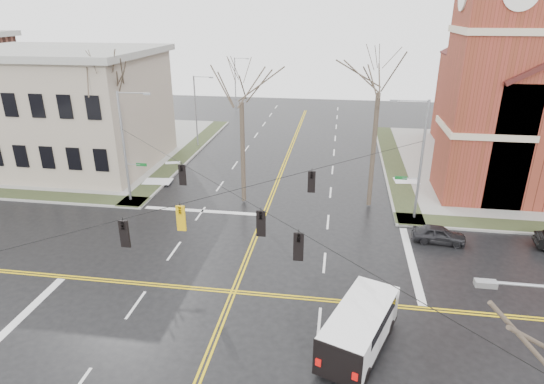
# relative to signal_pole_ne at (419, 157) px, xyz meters

# --- Properties ---
(ground) EXTENTS (120.00, 120.00, 0.00)m
(ground) POSITION_rel_signal_pole_ne_xyz_m (-11.32, -11.50, -4.95)
(ground) COLOR black
(ground) RESTS_ON ground
(sidewalks) EXTENTS (80.00, 80.00, 0.17)m
(sidewalks) POSITION_rel_signal_pole_ne_xyz_m (-11.32, -11.50, -4.87)
(sidewalks) COLOR gray
(sidewalks) RESTS_ON ground
(road_markings) EXTENTS (100.00, 100.00, 0.01)m
(road_markings) POSITION_rel_signal_pole_ne_xyz_m (-11.32, -11.50, -4.94)
(road_markings) COLOR gold
(road_markings) RESTS_ON ground
(civic_building_a) EXTENTS (18.00, 14.00, 11.00)m
(civic_building_a) POSITION_rel_signal_pole_ne_xyz_m (-33.32, 8.50, 0.55)
(civic_building_a) COLOR gray
(civic_building_a) RESTS_ON ground
(signal_pole_ne) EXTENTS (2.75, 0.22, 9.00)m
(signal_pole_ne) POSITION_rel_signal_pole_ne_xyz_m (0.00, 0.00, 0.00)
(signal_pole_ne) COLOR gray
(signal_pole_ne) RESTS_ON ground
(signal_pole_nw) EXTENTS (2.75, 0.22, 9.00)m
(signal_pole_nw) POSITION_rel_signal_pole_ne_xyz_m (-22.64, 0.00, 0.00)
(signal_pole_nw) COLOR gray
(signal_pole_nw) RESTS_ON ground
(span_wires) EXTENTS (23.02, 23.02, 0.03)m
(span_wires) POSITION_rel_signal_pole_ne_xyz_m (-11.32, -11.50, 1.25)
(span_wires) COLOR black
(span_wires) RESTS_ON ground
(traffic_signals) EXTENTS (8.21, 8.26, 1.30)m
(traffic_signals) POSITION_rel_signal_pole_ne_xyz_m (-11.32, -12.17, 0.50)
(traffic_signals) COLOR black
(traffic_signals) RESTS_ON ground
(streetlight_north_a) EXTENTS (2.30, 0.20, 8.00)m
(streetlight_north_a) POSITION_rel_signal_pole_ne_xyz_m (-21.97, 16.50, -0.48)
(streetlight_north_a) COLOR gray
(streetlight_north_a) RESTS_ON ground
(streetlight_north_b) EXTENTS (2.30, 0.20, 8.00)m
(streetlight_north_b) POSITION_rel_signal_pole_ne_xyz_m (-21.97, 36.50, -0.48)
(streetlight_north_b) COLOR gray
(streetlight_north_b) RESTS_ON ground
(cargo_van) EXTENTS (4.05, 6.03, 2.15)m
(cargo_van) POSITION_rel_signal_pole_ne_xyz_m (-4.33, -14.92, -3.68)
(cargo_van) COLOR white
(cargo_van) RESTS_ON ground
(parked_car_a) EXTENTS (3.69, 1.79, 1.21)m
(parked_car_a) POSITION_rel_signal_pole_ne_xyz_m (1.31, -3.57, -4.34)
(parked_car_a) COLOR black
(parked_car_a) RESTS_ON ground
(tree_nw_far) EXTENTS (4.00, 4.00, 12.70)m
(tree_nw_far) POSITION_rel_signal_pole_ne_xyz_m (-24.71, 2.01, 4.23)
(tree_nw_far) COLOR #3B2E25
(tree_nw_far) RESTS_ON ground
(tree_nw_near) EXTENTS (4.00, 4.00, 12.26)m
(tree_nw_near) POSITION_rel_signal_pole_ne_xyz_m (-13.41, 1.27, 3.92)
(tree_nw_near) COLOR #3B2E25
(tree_nw_near) RESTS_ON ground
(tree_ne) EXTENTS (4.00, 4.00, 13.59)m
(tree_ne) POSITION_rel_signal_pole_ne_xyz_m (-3.16, 1.96, 4.86)
(tree_ne) COLOR #3B2E25
(tree_ne) RESTS_ON ground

